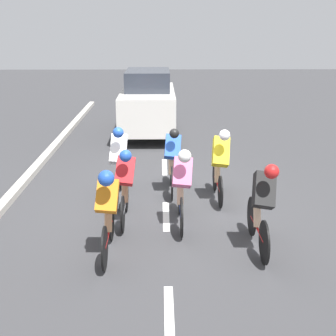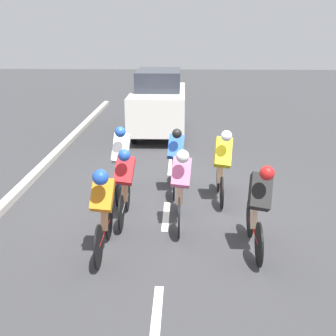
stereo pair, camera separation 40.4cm
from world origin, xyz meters
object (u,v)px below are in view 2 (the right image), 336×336
at_px(cyclist_red, 125,182).
at_px(cyclist_white, 121,160).
at_px(cyclist_orange, 103,208).
at_px(support_car, 159,102).
at_px(cyclist_yellow, 222,163).
at_px(cyclist_black, 258,206).
at_px(cyclist_blue, 175,159).
at_px(cyclist_pink, 180,185).

bearing_deg(cyclist_red, cyclist_white, -79.94).
xyz_separation_m(cyclist_orange, support_car, (-0.41, -8.61, 0.25)).
bearing_deg(support_car, cyclist_yellow, 104.49).
xyz_separation_m(cyclist_black, cyclist_red, (2.22, -1.16, -0.04)).
height_order(cyclist_black, cyclist_yellow, cyclist_yellow).
bearing_deg(cyclist_orange, cyclist_black, -176.47).
bearing_deg(support_car, cyclist_orange, 87.29).
xyz_separation_m(cyclist_orange, cyclist_black, (-2.39, -0.15, 0.01)).
relative_size(cyclist_black, support_car, 0.40).
distance_m(cyclist_red, cyclist_white, 1.23).
bearing_deg(cyclist_white, support_car, -94.24).
distance_m(cyclist_black, cyclist_white, 3.40).
bearing_deg(cyclist_blue, cyclist_red, 60.81).
relative_size(cyclist_black, cyclist_yellow, 1.03).
bearing_deg(cyclist_black, cyclist_white, -44.30).
bearing_deg(support_car, cyclist_white, 85.76).
distance_m(cyclist_pink, cyclist_white, 1.86).
bearing_deg(cyclist_blue, cyclist_yellow, 153.07).
bearing_deg(cyclist_white, cyclist_orange, 91.01).
bearing_deg(cyclist_red, cyclist_pink, 169.41).
xyz_separation_m(cyclist_white, support_car, (-0.45, -6.08, 0.23)).
bearing_deg(cyclist_white, cyclist_black, 135.70).
height_order(cyclist_red, support_car, support_car).
relative_size(cyclist_orange, cyclist_yellow, 1.02).
relative_size(cyclist_pink, cyclist_white, 0.98).
height_order(cyclist_white, cyclist_yellow, cyclist_white).
height_order(cyclist_red, cyclist_white, cyclist_white).
relative_size(cyclist_orange, cyclist_red, 1.03).
xyz_separation_m(cyclist_orange, cyclist_red, (-0.17, -1.31, -0.03)).
xyz_separation_m(cyclist_red, support_car, (-0.24, -7.30, 0.29)).
bearing_deg(cyclist_pink, support_car, -84.11).
distance_m(cyclist_pink, support_car, 7.53).
distance_m(cyclist_black, cyclist_blue, 3.06).
xyz_separation_m(cyclist_orange, cyclist_yellow, (-2.01, -2.41, 0.02)).
height_order(cyclist_orange, cyclist_red, cyclist_orange).
distance_m(cyclist_orange, cyclist_yellow, 3.14).
bearing_deg(cyclist_pink, cyclist_yellow, -122.68).
bearing_deg(support_car, cyclist_red, 88.15).
distance_m(cyclist_yellow, support_car, 6.40).
xyz_separation_m(cyclist_pink, support_car, (0.77, -7.49, 0.27)).
relative_size(cyclist_blue, support_car, 0.40).
xyz_separation_m(cyclist_yellow, cyclist_blue, (0.95, -0.48, -0.06)).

